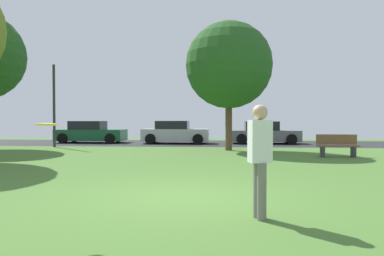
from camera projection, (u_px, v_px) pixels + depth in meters
ground_plane at (182, 196)px, 7.15m from camera, size 44.00×44.00×0.00m
road_strip at (210, 143)px, 23.09m from camera, size 44.00×6.40×0.01m
oak_tree_left at (229, 65)px, 17.76m from camera, size 4.22×4.22×6.27m
person_thrower at (260, 156)px, 5.50m from camera, size 0.37×0.30×1.72m
frisbee_disc at (47, 124)px, 4.89m from camera, size 0.34×0.34×0.03m
parked_car_green at (90, 133)px, 23.77m from camera, size 4.36×2.01×1.41m
parked_car_silver at (175, 133)px, 23.06m from camera, size 4.14×2.07×1.42m
parked_car_grey at (264, 133)px, 22.92m from camera, size 4.24×2.08×1.39m
park_bench at (337, 145)px, 14.66m from camera, size 1.60×0.45×0.90m
street_lamp_post at (54, 106)px, 19.94m from camera, size 0.14×0.14×4.50m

